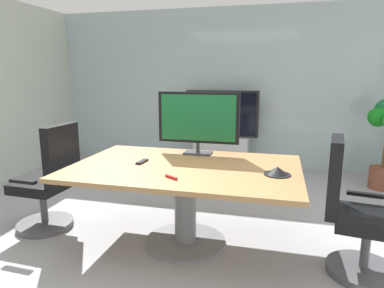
{
  "coord_description": "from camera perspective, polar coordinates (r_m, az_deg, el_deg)",
  "views": [
    {
      "loc": [
        0.92,
        -2.62,
        1.57
      ],
      "look_at": [
        0.12,
        0.48,
        0.91
      ],
      "focal_mm": 31.73,
      "sensor_mm": 36.0,
      "label": 1
    }
  ],
  "objects": [
    {
      "name": "wall_back_glass_partition",
      "position": [
        5.95,
        5.57,
        9.33
      ],
      "size": [
        6.1,
        0.1,
        2.66
      ],
      "primitive_type": "cube",
      "color": "#9EB2B7",
      "rests_on": "ground"
    },
    {
      "name": "ground_plane",
      "position": [
        3.19,
        -4.54,
        -17.84
      ],
      "size": [
        7.52,
        7.52,
        0.0
      ],
      "primitive_type": "plane",
      "color": "#99999E"
    },
    {
      "name": "wall_display_unit",
      "position": [
        5.71,
        4.97,
        0.25
      ],
      "size": [
        1.2,
        0.36,
        1.31
      ],
      "color": "#B7BABC",
      "rests_on": "ground"
    },
    {
      "name": "tv_monitor",
      "position": [
        3.46,
        1.05,
        4.17
      ],
      "size": [
        0.84,
        0.18,
        0.64
      ],
      "color": "#333338",
      "rests_on": "conference_table"
    },
    {
      "name": "office_chair_right",
      "position": [
        3.01,
        25.68,
        -11.26
      ],
      "size": [
        0.63,
        0.61,
        1.09
      ],
      "rotation": [
        0.0,
        0.0,
        1.42
      ],
      "color": "#4C4C51",
      "rests_on": "ground"
    },
    {
      "name": "conference_phone",
      "position": [
        2.87,
        14.16,
        -4.46
      ],
      "size": [
        0.22,
        0.22,
        0.07
      ],
      "color": "black",
      "rests_on": "conference_table"
    },
    {
      "name": "whiteboard_marker",
      "position": [
        2.7,
        -3.51,
        -5.59
      ],
      "size": [
        0.12,
        0.09,
        0.02
      ],
      "primitive_type": "cube",
      "rotation": [
        0.0,
        0.0,
        -0.56
      ],
      "color": "red",
      "rests_on": "conference_table"
    },
    {
      "name": "office_chair_left",
      "position": [
        3.74,
        -22.8,
        -6.56
      ],
      "size": [
        0.6,
        0.58,
        1.09
      ],
      "rotation": [
        0.0,
        0.0,
        -1.61
      ],
      "color": "#4C4C51",
      "rests_on": "ground"
    },
    {
      "name": "remote_control",
      "position": [
        3.2,
        -8.39,
        -2.94
      ],
      "size": [
        0.06,
        0.17,
        0.02
      ],
      "primitive_type": "cube",
      "rotation": [
        0.0,
        0.0,
        -0.08
      ],
      "color": "black",
      "rests_on": "conference_table"
    },
    {
      "name": "conference_table",
      "position": [
        3.12,
        -1.15,
        -6.72
      ],
      "size": [
        2.03,
        1.32,
        0.76
      ],
      "color": "olive",
      "rests_on": "ground"
    }
  ]
}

